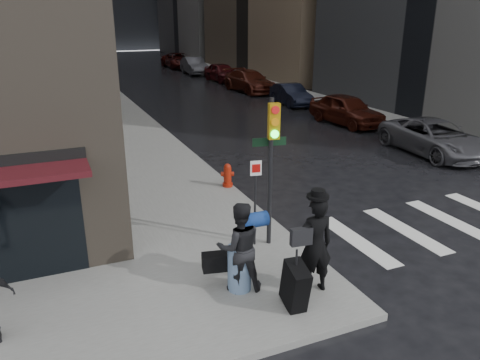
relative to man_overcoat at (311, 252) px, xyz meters
The scene contains 15 objects.
ground 1.67m from the man_overcoat, 141.23° to the left, with size 140.00×140.00×0.00m, color black.
sidewalk_left 27.83m from the man_overcoat, 92.04° to the left, with size 4.00×50.00×0.15m, color slate.
sidewalk_right 30.50m from the man_overcoat, 65.77° to the left, with size 3.00×50.00×0.15m, color slate.
crosswalk 6.84m from the man_overcoat, 15.41° to the left, with size 8.50×3.00×0.01m.
man_overcoat is the anchor object (origin of this frame).
man_jeans 1.43m from the man_overcoat, 149.88° to the left, with size 1.34×0.93×1.91m.
traffic_light 2.64m from the man_overcoat, 84.98° to the left, with size 0.89×0.49×3.60m.
fire_hydrant 6.56m from the man_overcoat, 82.88° to the left, with size 0.45×0.34×0.77m.
parked_car_0 12.56m from the man_overcoat, 34.79° to the left, with size 2.34×5.07×1.41m, color #4C4B50.
parked_car_1 16.76m from the man_overcoat, 52.30° to the left, with size 1.86×4.63×1.58m, color #39120B.
parked_car_2 21.94m from the man_overcoat, 61.96° to the left, with size 1.41×4.03×1.33m, color black.
parked_car_3 27.42m from the man_overcoat, 68.26° to the left, with size 2.20×5.41×1.57m, color #43160D.
parked_car_4 33.20m from the man_overcoat, 71.95° to the left, with size 1.86×4.63×1.58m, color #3E0C0F.
parked_car_5 38.90m from the man_overcoat, 75.54° to the left, with size 1.70×4.88×1.61m, color #3F3F44.
parked_car_6 44.88m from the man_overcoat, 77.23° to the left, with size 2.64×5.72×1.59m, color #3D0E0C.
Camera 1 is at (-3.52, -7.78, 5.49)m, focal length 35.00 mm.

